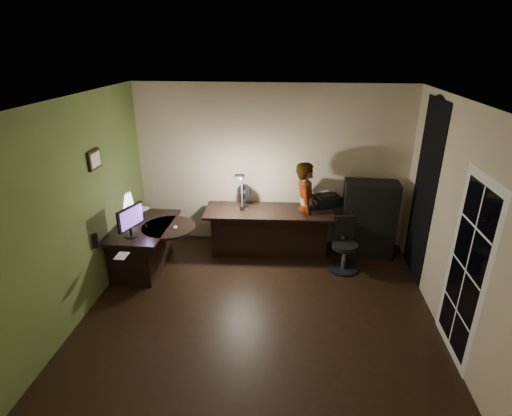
# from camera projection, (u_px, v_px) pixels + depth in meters

# --- Properties ---
(floor) EXTENTS (4.50, 4.00, 0.01)m
(floor) POSITION_uv_depth(u_px,v_px,m) (259.00, 308.00, 5.31)
(floor) COLOR black
(floor) RESTS_ON ground
(ceiling) EXTENTS (4.50, 4.00, 0.01)m
(ceiling) POSITION_uv_depth(u_px,v_px,m) (260.00, 99.00, 4.27)
(ceiling) COLOR silver
(ceiling) RESTS_ON floor
(wall_back) EXTENTS (4.50, 0.01, 2.70)m
(wall_back) POSITION_uv_depth(u_px,v_px,m) (271.00, 167.00, 6.63)
(wall_back) COLOR #C8B493
(wall_back) RESTS_ON floor
(wall_front) EXTENTS (4.50, 0.01, 2.70)m
(wall_front) POSITION_uv_depth(u_px,v_px,m) (235.00, 324.00, 2.95)
(wall_front) COLOR #C8B493
(wall_front) RESTS_ON floor
(wall_left) EXTENTS (0.01, 4.00, 2.70)m
(wall_left) POSITION_uv_depth(u_px,v_px,m) (81.00, 208.00, 5.00)
(wall_left) COLOR #C8B493
(wall_left) RESTS_ON floor
(wall_right) EXTENTS (0.01, 4.00, 2.70)m
(wall_right) POSITION_uv_depth(u_px,v_px,m) (455.00, 223.00, 4.58)
(wall_right) COLOR #C8B493
(wall_right) RESTS_ON floor
(green_wall_overlay) EXTENTS (0.00, 4.00, 2.70)m
(green_wall_overlay) POSITION_uv_depth(u_px,v_px,m) (82.00, 208.00, 4.99)
(green_wall_overlay) COLOR #4E622A
(green_wall_overlay) RESTS_ON floor
(arched_doorway) EXTENTS (0.01, 0.90, 2.60)m
(arched_doorway) POSITION_uv_depth(u_px,v_px,m) (424.00, 192.00, 5.66)
(arched_doorway) COLOR black
(arched_doorway) RESTS_ON floor
(french_door) EXTENTS (0.02, 0.92, 2.10)m
(french_door) POSITION_uv_depth(u_px,v_px,m) (466.00, 271.00, 4.20)
(french_door) COLOR white
(french_door) RESTS_ON floor
(framed_picture) EXTENTS (0.04, 0.30, 0.25)m
(framed_picture) POSITION_uv_depth(u_px,v_px,m) (94.00, 160.00, 5.21)
(framed_picture) COLOR black
(framed_picture) RESTS_ON wall_left
(desk_left) EXTENTS (0.80, 1.29, 0.74)m
(desk_left) POSITION_uv_depth(u_px,v_px,m) (145.00, 247.00, 6.09)
(desk_left) COLOR black
(desk_left) RESTS_ON floor
(desk_right) EXTENTS (2.09, 0.82, 0.77)m
(desk_right) POSITION_uv_depth(u_px,v_px,m) (269.00, 232.00, 6.55)
(desk_right) COLOR black
(desk_right) RESTS_ON floor
(cabinet) EXTENTS (0.85, 0.44, 1.25)m
(cabinet) POSITION_uv_depth(u_px,v_px,m) (369.00, 219.00, 6.45)
(cabinet) COLOR black
(cabinet) RESTS_ON floor
(laptop_stand) EXTENTS (0.25, 0.22, 0.09)m
(laptop_stand) POSITION_uv_depth(u_px,v_px,m) (134.00, 212.00, 6.32)
(laptop_stand) COLOR silver
(laptop_stand) RESTS_ON desk_left
(laptop) EXTENTS (0.45, 0.44, 0.25)m
(laptop) POSITION_uv_depth(u_px,v_px,m) (135.00, 202.00, 6.25)
(laptop) COLOR silver
(laptop) RESTS_ON laptop_stand
(monitor) EXTENTS (0.25, 0.50, 0.33)m
(monitor) POSITION_uv_depth(u_px,v_px,m) (130.00, 226.00, 5.57)
(monitor) COLOR black
(monitor) RESTS_ON desk_left
(mouse) EXTENTS (0.07, 0.10, 0.03)m
(mouse) POSITION_uv_depth(u_px,v_px,m) (175.00, 227.00, 5.86)
(mouse) COLOR silver
(mouse) RESTS_ON desk_left
(phone) EXTENTS (0.09, 0.15, 0.01)m
(phone) POSITION_uv_depth(u_px,v_px,m) (132.00, 236.00, 5.62)
(phone) COLOR black
(phone) RESTS_ON desk_left
(pen) EXTENTS (0.08, 0.14, 0.01)m
(pen) POSITION_uv_depth(u_px,v_px,m) (146.00, 225.00, 5.94)
(pen) COLOR black
(pen) RESTS_ON desk_left
(speaker) EXTENTS (0.08, 0.08, 0.19)m
(speaker) POSITION_uv_depth(u_px,v_px,m) (96.00, 241.00, 5.29)
(speaker) COLOR black
(speaker) RESTS_ON desk_left
(notepad) EXTENTS (0.14, 0.20, 0.01)m
(notepad) POSITION_uv_depth(u_px,v_px,m) (122.00, 256.00, 5.10)
(notepad) COLOR silver
(notepad) RESTS_ON desk_left
(desk_fan) EXTENTS (0.27, 0.20, 0.37)m
(desk_fan) POSITION_uv_depth(u_px,v_px,m) (245.00, 195.00, 6.49)
(desk_fan) COLOR black
(desk_fan) RESTS_ON desk_right
(headphones) EXTENTS (0.22, 0.14, 0.10)m
(headphones) POSITION_uv_depth(u_px,v_px,m) (307.00, 205.00, 6.45)
(headphones) COLOR navy
(headphones) RESTS_ON desk_right
(printer) EXTENTS (0.50, 0.45, 0.18)m
(printer) POSITION_uv_depth(u_px,v_px,m) (327.00, 200.00, 6.54)
(printer) COLOR black
(printer) RESTS_ON desk_right
(desk_lamp) EXTENTS (0.29, 0.37, 0.71)m
(desk_lamp) POSITION_uv_depth(u_px,v_px,m) (242.00, 189.00, 6.26)
(desk_lamp) COLOR black
(desk_lamp) RESTS_ON desk_right
(office_chair) EXTENTS (0.52, 0.52, 0.83)m
(office_chair) POSITION_uv_depth(u_px,v_px,m) (345.00, 246.00, 6.05)
(office_chair) COLOR black
(office_chair) RESTS_ON floor
(person) EXTENTS (0.39, 0.57, 1.55)m
(person) POSITION_uv_depth(u_px,v_px,m) (305.00, 209.00, 6.46)
(person) COLOR #D8A88C
(person) RESTS_ON floor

